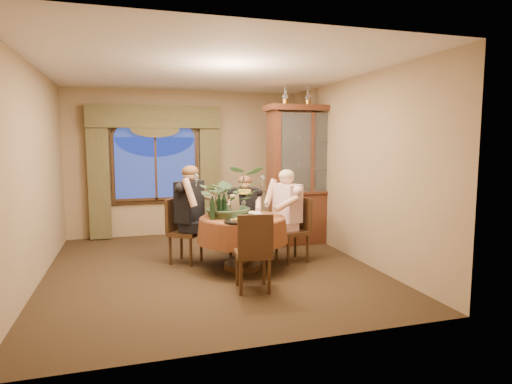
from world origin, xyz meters
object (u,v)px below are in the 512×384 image
object	(u,v)px
oil_lamp_center	(308,96)
wine_bottle_0	(216,206)
chair_back_right	(241,225)
oil_lamp_right	(330,97)
person_pink	(287,215)
chair_right	(292,230)
person_scarf	(245,215)
stoneware_vase	(235,206)
china_cabinet	(307,175)
person_back	(190,214)
centerpiece_plant	(231,173)
olive_bowl	(249,216)
wine_bottle_1	(219,206)
wine_bottle_2	(224,205)
oil_lamp_left	(285,95)
wine_bottle_3	(212,208)
dining_table	(243,243)
chair_back	(186,231)
chair_front_left	(253,252)

from	to	relation	value
oil_lamp_center	wine_bottle_0	size ratio (longest dim) A/B	1.03
chair_back_right	oil_lamp_center	bearing A→B (deg)	-147.50
oil_lamp_right	person_pink	xyz separation A→B (m)	(-1.18, -1.03, -1.91)
chair_right	person_scarf	size ratio (longest dim) A/B	0.75
chair_right	stoneware_vase	xyz separation A→B (m)	(-0.91, -0.07, 0.42)
china_cabinet	person_back	bearing A→B (deg)	-161.47
person_back	person_scarf	bearing A→B (deg)	142.66
centerpiece_plant	wine_bottle_0	xyz separation A→B (m)	(-0.23, -0.05, -0.45)
olive_bowl	wine_bottle_1	xyz separation A→B (m)	(-0.42, 0.07, 0.14)
wine_bottle_2	olive_bowl	bearing A→B (deg)	-33.03
oil_lamp_left	stoneware_vase	world-z (taller)	oil_lamp_left
person_pink	person_scarf	bearing A→B (deg)	27.88
chair_right	oil_lamp_left	bearing A→B (deg)	-24.94
oil_lamp_left	oil_lamp_center	size ratio (longest dim) A/B	1.00
oil_lamp_center	person_scarf	world-z (taller)	oil_lamp_center
oil_lamp_center	oil_lamp_left	bearing A→B (deg)	180.00
stoneware_vase	wine_bottle_2	xyz separation A→B (m)	(-0.14, 0.06, 0.01)
china_cabinet	person_pink	xyz separation A→B (m)	(-0.76, -1.03, -0.52)
centerpiece_plant	wine_bottle_3	xyz separation A→B (m)	(-0.32, -0.24, -0.45)
oil_lamp_right	wine_bottle_0	xyz separation A→B (m)	(-2.32, -1.17, -1.70)
oil_lamp_left	chair_right	size ratio (longest dim) A/B	0.35
dining_table	china_cabinet	size ratio (longest dim) A/B	0.53
centerpiece_plant	wine_bottle_3	bearing A→B (deg)	-142.72
centerpiece_plant	olive_bowl	distance (m)	0.66
person_pink	wine_bottle_3	xyz separation A→B (m)	(-1.22, -0.34, 0.22)
person_scarf	wine_bottle_3	size ratio (longest dim) A/B	3.88
person_back	wine_bottle_0	bearing A→B (deg)	73.80
oil_lamp_left	chair_right	world-z (taller)	oil_lamp_left
wine_bottle_3	person_scarf	bearing A→B (deg)	51.26
person_back	wine_bottle_0	xyz separation A→B (m)	(0.31, -0.43, 0.18)
person_pink	stoneware_vase	bearing A→B (deg)	82.82
chair_right	olive_bowl	size ratio (longest dim) A/B	6.91
chair_right	person_pink	distance (m)	0.24
chair_back	wine_bottle_2	size ratio (longest dim) A/B	2.91
oil_lamp_right	oil_lamp_center	bearing A→B (deg)	180.00
centerpiece_plant	oil_lamp_center	bearing A→B (deg)	34.03
wine_bottle_2	dining_table	bearing A→B (deg)	-32.66
olive_bowl	oil_lamp_right	bearing A→B (deg)	35.33
chair_back	wine_bottle_3	bearing A→B (deg)	60.72
stoneware_vase	wine_bottle_0	world-z (taller)	wine_bottle_0
chair_back_right	wine_bottle_0	distance (m)	0.99
dining_table	chair_back	distance (m)	0.92
person_pink	olive_bowl	xyz separation A→B (m)	(-0.69, -0.30, 0.07)
person_back	person_scarf	size ratio (longest dim) A/B	1.15
stoneware_vase	wine_bottle_0	size ratio (longest dim) A/B	0.94
person_scarf	person_back	bearing A→B (deg)	31.78
person_back	wine_bottle_2	bearing A→B (deg)	87.38
chair_back	chair_front_left	distance (m)	1.57
china_cabinet	wine_bottle_3	xyz separation A→B (m)	(-1.98, -1.36, -0.31)
dining_table	stoneware_vase	xyz separation A→B (m)	(-0.09, 0.09, 0.53)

